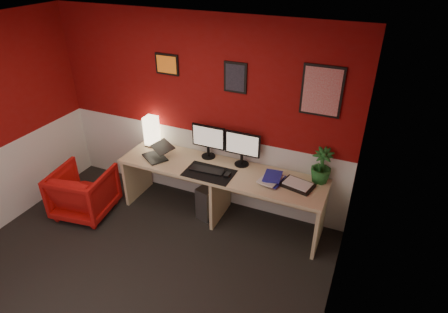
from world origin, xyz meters
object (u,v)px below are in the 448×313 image
desk (220,194)px  potted_plant (322,166)px  laptop (154,150)px  monitor_left (208,137)px  shoji_lamp (152,132)px  zen_tray (298,185)px  pc_tower (212,199)px  monitor_right (242,144)px  armchair (84,192)px

desk → potted_plant: size_ratio=6.13×
laptop → monitor_left: size_ratio=0.57×
monitor_left → potted_plant: bearing=-0.0°
laptop → desk: bearing=38.5°
laptop → shoji_lamp: bearing=160.4°
zen_tray → desk: bearing=-178.6°
shoji_lamp → potted_plant: 2.27m
pc_tower → shoji_lamp: bearing=-175.0°
shoji_lamp → potted_plant: (2.27, 0.02, 0.01)m
desk → monitor_left: monitor_left is taller
monitor_left → zen_tray: 1.27m
desk → laptop: (-0.89, -0.08, 0.47)m
shoji_lamp → monitor_right: 1.31m
laptop → zen_tray: laptop is taller
laptop → armchair: bearing=-112.4°
shoji_lamp → potted_plant: bearing=0.4°
zen_tray → pc_tower: zen_tray is taller
monitor_left → potted_plant: size_ratio=1.37×
laptop → potted_plant: 2.08m
monitor_right → potted_plant: 0.97m
desk → zen_tray: bearing=1.4°
monitor_left → pc_tower: bearing=-54.1°
shoji_lamp → armchair: bearing=-124.6°
shoji_lamp → zen_tray: 2.08m
shoji_lamp → monitor_left: size_ratio=0.69×
desk → zen_tray: (0.96, 0.02, 0.38)m
zen_tray → potted_plant: (0.21, 0.20, 0.20)m
shoji_lamp → monitor_right: size_ratio=0.69×
laptop → zen_tray: 1.85m
laptop → armchair: laptop is taller
desk → pc_tower: 0.20m
potted_plant → pc_tower: bearing=-171.7°
monitor_right → zen_tray: bearing=-14.2°
monitor_right → monitor_left: bearing=178.5°
shoji_lamp → monitor_left: monitor_left is taller
laptop → pc_tower: size_ratio=0.73×
monitor_right → zen_tray: monitor_right is taller
monitor_right → zen_tray: size_ratio=1.66×
monitor_right → pc_tower: bearing=-151.8°
pc_tower → armchair: armchair is taller
laptop → monitor_right: bearing=48.6°
desk → shoji_lamp: bearing=169.3°
shoji_lamp → armchair: 1.17m
monitor_right → shoji_lamp: bearing=-179.8°
armchair → shoji_lamp: bearing=-133.1°
monitor_left → zen_tray: bearing=-9.5°
desk → shoji_lamp: shoji_lamp is taller
pc_tower → monitor_right: bearing=43.1°
monitor_left → zen_tray: size_ratio=1.66×
laptop → monitor_left: 0.71m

